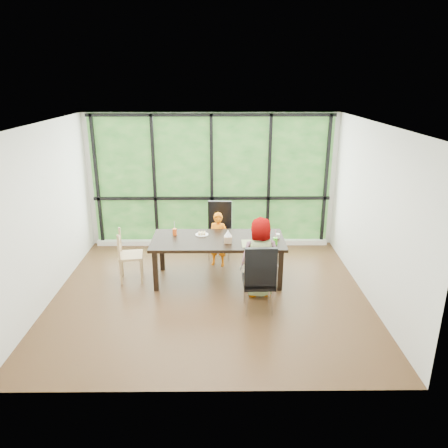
% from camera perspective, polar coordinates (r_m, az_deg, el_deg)
% --- Properties ---
extents(ground, '(5.00, 5.00, 0.00)m').
position_cam_1_polar(ground, '(6.94, -1.90, -9.43)').
color(ground, black).
rests_on(ground, ground).
extents(back_wall, '(5.00, 0.00, 5.00)m').
position_cam_1_polar(back_wall, '(8.57, -1.66, 5.86)').
color(back_wall, silver).
rests_on(back_wall, ground).
extents(foliage_backdrop, '(4.80, 0.02, 2.65)m').
position_cam_1_polar(foliage_backdrop, '(8.55, -1.66, 5.83)').
color(foliage_backdrop, '#1C471B').
rests_on(foliage_backdrop, back_wall).
extents(window_mullions, '(4.80, 0.06, 2.65)m').
position_cam_1_polar(window_mullions, '(8.51, -1.67, 5.77)').
color(window_mullions, black).
rests_on(window_mullions, back_wall).
extents(window_sill, '(4.80, 0.12, 0.10)m').
position_cam_1_polar(window_sill, '(8.87, -1.59, -2.49)').
color(window_sill, silver).
rests_on(window_sill, ground).
extents(dining_table, '(2.24, 1.02, 0.75)m').
position_cam_1_polar(dining_table, '(7.25, -0.80, -4.79)').
color(dining_table, black).
rests_on(dining_table, ground).
extents(chair_window_leather, '(0.49, 0.49, 1.08)m').
position_cam_1_polar(chair_window_leather, '(8.09, -0.63, -0.94)').
color(chair_window_leather, black).
rests_on(chair_window_leather, ground).
extents(chair_interior_leather, '(0.47, 0.47, 1.08)m').
position_cam_1_polar(chair_interior_leather, '(6.28, 4.72, -7.15)').
color(chair_interior_leather, black).
rests_on(chair_interior_leather, ground).
extents(chair_end_beech, '(0.46, 0.47, 0.90)m').
position_cam_1_polar(chair_end_beech, '(7.39, -12.51, -4.17)').
color(chair_end_beech, '#A08152').
rests_on(chair_end_beech, ground).
extents(child_toddler, '(0.42, 0.33, 1.02)m').
position_cam_1_polar(child_toddler, '(7.76, -0.79, -2.09)').
color(child_toddler, orange).
rests_on(child_toddler, ground).
extents(child_older, '(0.67, 0.47, 1.30)m').
position_cam_1_polar(child_older, '(6.66, 4.87, -4.55)').
color(child_older, gray).
rests_on(child_older, ground).
extents(placemat, '(0.47, 0.34, 0.01)m').
position_cam_1_polar(placemat, '(6.92, 4.37, -2.66)').
color(placemat, tan).
rests_on(placemat, dining_table).
extents(plate_far, '(0.22, 0.22, 0.01)m').
position_cam_1_polar(plate_far, '(7.29, -3.01, -1.43)').
color(plate_far, white).
rests_on(plate_far, dining_table).
extents(plate_near, '(0.25, 0.25, 0.02)m').
position_cam_1_polar(plate_near, '(6.90, 4.06, -2.69)').
color(plate_near, white).
rests_on(plate_near, dining_table).
extents(orange_cup, '(0.07, 0.07, 0.12)m').
position_cam_1_polar(orange_cup, '(7.31, -6.69, -1.06)').
color(orange_cup, '#DC5218').
rests_on(orange_cup, dining_table).
extents(green_cup, '(0.07, 0.07, 0.12)m').
position_cam_1_polar(green_cup, '(6.91, 6.93, -2.29)').
color(green_cup, '#43C721').
rests_on(green_cup, dining_table).
extents(white_mug, '(0.07, 0.07, 0.07)m').
position_cam_1_polar(white_mug, '(7.20, 7.28, -1.60)').
color(white_mug, white).
rests_on(white_mug, dining_table).
extents(tissue_box, '(0.13, 0.13, 0.11)m').
position_cam_1_polar(tissue_box, '(6.94, 0.54, -2.08)').
color(tissue_box, tan).
rests_on(tissue_box, dining_table).
extents(crepe_rolls_far, '(0.15, 0.12, 0.04)m').
position_cam_1_polar(crepe_rolls_far, '(7.29, -3.01, -1.25)').
color(crepe_rolls_far, tan).
rests_on(crepe_rolls_far, plate_far).
extents(crepe_rolls_near, '(0.05, 0.12, 0.04)m').
position_cam_1_polar(crepe_rolls_near, '(6.89, 4.06, -2.49)').
color(crepe_rolls_near, tan).
rests_on(crepe_rolls_near, plate_near).
extents(straw_white, '(0.01, 0.04, 0.20)m').
position_cam_1_polar(straw_white, '(7.28, -6.72, -0.34)').
color(straw_white, white).
rests_on(straw_white, orange_cup).
extents(straw_pink, '(0.01, 0.04, 0.20)m').
position_cam_1_polar(straw_pink, '(6.87, 6.96, -1.53)').
color(straw_pink, pink).
rests_on(straw_pink, green_cup).
extents(tissue, '(0.12, 0.12, 0.11)m').
position_cam_1_polar(tissue, '(6.90, 0.54, -1.23)').
color(tissue, white).
rests_on(tissue, tissue_box).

